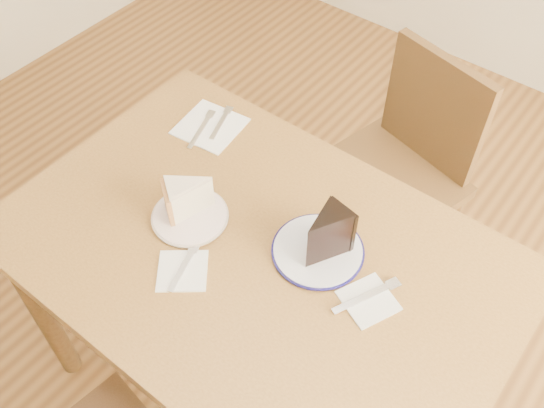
{
  "coord_description": "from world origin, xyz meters",
  "views": [
    {
      "loc": [
        0.54,
        -0.63,
        1.91
      ],
      "look_at": [
        -0.03,
        0.1,
        0.8
      ],
      "focal_mm": 40.0,
      "sensor_mm": 36.0,
      "label": 1
    }
  ],
  "objects_px": {
    "table": "(257,274)",
    "chocolate_cake": "(324,238)",
    "carrot_cake": "(192,197)",
    "chair_far": "(395,172)",
    "plate_cream": "(190,216)",
    "plate_navy": "(318,251)"
  },
  "relations": [
    {
      "from": "table",
      "to": "chocolate_cake",
      "type": "relative_size",
      "value": 9.96
    },
    {
      "from": "chair_far",
      "to": "plate_navy",
      "type": "height_order",
      "value": "chair_far"
    },
    {
      "from": "plate_navy",
      "to": "chocolate_cake",
      "type": "relative_size",
      "value": 1.73
    },
    {
      "from": "table",
      "to": "chocolate_cake",
      "type": "distance_m",
      "value": 0.23
    },
    {
      "from": "chocolate_cake",
      "to": "chair_far",
      "type": "bearing_deg",
      "value": -70.89
    },
    {
      "from": "plate_navy",
      "to": "carrot_cake",
      "type": "height_order",
      "value": "carrot_cake"
    },
    {
      "from": "plate_cream",
      "to": "carrot_cake",
      "type": "relative_size",
      "value": 1.66
    },
    {
      "from": "chocolate_cake",
      "to": "plate_cream",
      "type": "bearing_deg",
      "value": 27.12
    },
    {
      "from": "table",
      "to": "chair_far",
      "type": "bearing_deg",
      "value": 87.2
    },
    {
      "from": "table",
      "to": "carrot_cake",
      "type": "height_order",
      "value": "carrot_cake"
    },
    {
      "from": "table",
      "to": "plate_cream",
      "type": "bearing_deg",
      "value": -172.87
    },
    {
      "from": "chair_far",
      "to": "chocolate_cake",
      "type": "xyz_separation_m",
      "value": [
        0.1,
        -0.59,
        0.34
      ]
    },
    {
      "from": "carrot_cake",
      "to": "plate_cream",
      "type": "bearing_deg",
      "value": -37.41
    },
    {
      "from": "chair_far",
      "to": "chocolate_cake",
      "type": "relative_size",
      "value": 7.15
    },
    {
      "from": "table",
      "to": "plate_cream",
      "type": "height_order",
      "value": "plate_cream"
    },
    {
      "from": "plate_cream",
      "to": "plate_navy",
      "type": "bearing_deg",
      "value": 19.38
    },
    {
      "from": "chair_far",
      "to": "plate_navy",
      "type": "xyz_separation_m",
      "value": [
        0.08,
        -0.58,
        0.28
      ]
    },
    {
      "from": "table",
      "to": "plate_cream",
      "type": "relative_size",
      "value": 6.65
    },
    {
      "from": "carrot_cake",
      "to": "chair_far",
      "type": "bearing_deg",
      "value": 106.35
    },
    {
      "from": "plate_cream",
      "to": "chair_far",
      "type": "bearing_deg",
      "value": 72.15
    },
    {
      "from": "plate_navy",
      "to": "chair_far",
      "type": "bearing_deg",
      "value": 98.31
    },
    {
      "from": "chair_far",
      "to": "plate_cream",
      "type": "bearing_deg",
      "value": 85.83
    }
  ]
}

